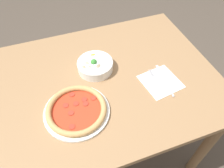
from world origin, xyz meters
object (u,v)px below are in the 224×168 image
(bowl, at_px, (95,65))
(knife, at_px, (165,81))
(pizza, at_px, (77,110))
(fork, at_px, (156,83))

(bowl, distance_m, knife, 0.37)
(pizza, xyz_separation_m, bowl, (0.16, 0.23, 0.01))
(fork, height_order, knife, same)
(pizza, bearing_deg, bowl, 55.60)
(pizza, relative_size, knife, 1.36)
(pizza, bearing_deg, knife, 3.07)
(bowl, xyz_separation_m, fork, (0.26, -0.20, -0.03))
(pizza, bearing_deg, fork, 4.45)
(pizza, height_order, bowl, bowl)
(fork, distance_m, knife, 0.05)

